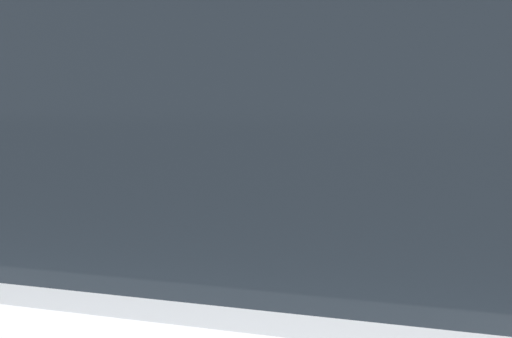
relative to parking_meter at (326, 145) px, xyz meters
name	(u,v)px	position (x,y,z in m)	size (l,w,h in m)	color
sidewalk_curb	(334,305)	(-0.25, 1.34, -1.16)	(36.00, 3.33, 0.13)	#9E9B93
parking_meter	(326,145)	(0.00, 0.00, 0.00)	(0.18, 0.19, 1.48)	slate
pedestrian_at_meter	(207,156)	(-0.60, -0.03, -0.06)	(0.64, 0.59, 1.79)	black
parked_sedan_white	(275,310)	(0.22, -1.53, -0.36)	(4.64, 1.90, 1.76)	white
background_railing	(372,169)	(-0.25, 2.81, -0.35)	(24.06, 0.06, 1.05)	#1E602D
backdrop_wall	(403,121)	(-0.25, 4.95, 0.02)	(32.00, 0.50, 2.51)	brown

